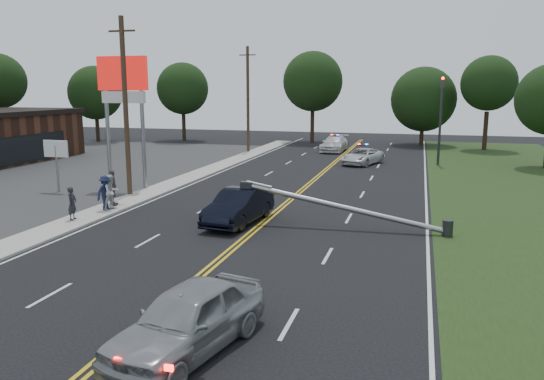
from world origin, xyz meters
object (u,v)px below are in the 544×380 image
(utility_pole_far, at_px, (248,99))
(crashed_sedan, at_px, (239,206))
(traffic_signal, at_px, (441,113))
(emergency_b, at_px, (334,144))
(pylon_sign, at_px, (123,90))
(bystander_c, at_px, (106,193))
(waiting_sedan, at_px, (188,319))
(bystander_b, at_px, (111,192))
(bystander_d, at_px, (112,188))
(utility_pole_mid, at_px, (126,107))
(small_sign, at_px, (56,153))
(emergency_a, at_px, (362,156))
(fallen_streetlight, at_px, (354,209))
(bystander_a, at_px, (72,203))

(utility_pole_far, relative_size, crashed_sedan, 2.09)
(traffic_signal, bearing_deg, emergency_b, 143.54)
(pylon_sign, xyz_separation_m, utility_pole_far, (1.30, 20.00, -0.91))
(utility_pole_far, bearing_deg, traffic_signal, -12.89)
(bystander_c, bearing_deg, crashed_sedan, -76.52)
(emergency_b, bearing_deg, waiting_sedan, -82.93)
(waiting_sedan, xyz_separation_m, bystander_b, (-9.76, 12.28, 0.20))
(emergency_b, bearing_deg, utility_pole_far, -155.94)
(utility_pole_far, xyz_separation_m, bystander_c, (1.00, -25.93, -4.09))
(bystander_b, relative_size, bystander_d, 0.95)
(pylon_sign, relative_size, bystander_d, 4.29)
(emergency_b, height_order, bystander_d, bystander_d)
(traffic_signal, relative_size, utility_pole_mid, 0.70)
(small_sign, relative_size, utility_pole_far, 0.31)
(pylon_sign, distance_m, bystander_b, 8.02)
(emergency_a, bearing_deg, utility_pole_mid, -105.33)
(small_sign, xyz_separation_m, waiting_sedan, (15.76, -16.04, -1.53))
(utility_pole_far, xyz_separation_m, emergency_a, (11.53, -5.24, -4.44))
(utility_pole_mid, height_order, bystander_d, utility_pole_mid)
(utility_pole_mid, distance_m, emergency_b, 26.65)
(utility_pole_far, relative_size, bystander_c, 5.74)
(fallen_streetlight, relative_size, bystander_a, 6.08)
(bystander_a, bearing_deg, emergency_a, -33.27)
(pylon_sign, relative_size, small_sign, 2.58)
(pylon_sign, xyz_separation_m, bystander_c, (2.30, -5.93, -5.01))
(traffic_signal, bearing_deg, utility_pole_far, 167.11)
(crashed_sedan, distance_m, emergency_a, 21.28)
(small_sign, distance_m, bystander_d, 6.42)
(utility_pole_mid, relative_size, crashed_sedan, 2.09)
(small_sign, height_order, crashed_sedan, small_sign)
(emergency_a, bearing_deg, bystander_b, -97.53)
(bystander_a, bearing_deg, bystander_c, -16.94)
(pylon_sign, bearing_deg, utility_pole_mid, -56.98)
(waiting_sedan, distance_m, bystander_c, 15.68)
(small_sign, relative_size, bystander_a, 2.01)
(traffic_signal, bearing_deg, crashed_sedan, -112.85)
(fallen_streetlight, distance_m, bystander_c, 12.39)
(pylon_sign, xyz_separation_m, fallen_streetlight, (14.69, -6.00, -5.08))
(bystander_b, bearing_deg, bystander_a, -172.80)
(traffic_signal, height_order, utility_pole_mid, utility_pole_mid)
(utility_pole_far, distance_m, bystander_a, 28.46)
(pylon_sign, relative_size, emergency_a, 1.73)
(bystander_a, bearing_deg, fallen_streetlight, -88.30)
(waiting_sedan, bearing_deg, small_sign, 147.62)
(fallen_streetlight, bearing_deg, waiting_sedan, -101.42)
(crashed_sedan, height_order, emergency_b, crashed_sedan)
(utility_pole_mid, distance_m, bystander_c, 5.76)
(small_sign, distance_m, crashed_sedan, 13.69)
(bystander_b, bearing_deg, waiting_sedan, -121.21)
(small_sign, xyz_separation_m, crashed_sedan, (12.93, -4.25, -1.54))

